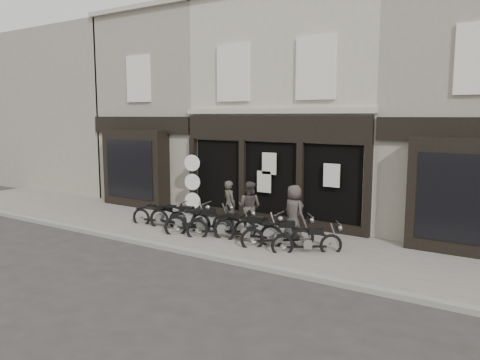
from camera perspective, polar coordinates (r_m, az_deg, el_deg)
The scene contains 17 objects.
ground_plane at distance 14.27m, azimuth -2.18°, elevation -7.97°, with size 90.00×90.00×0.00m, color #2D2B28.
pavement at distance 14.97m, azimuth -0.16°, elevation -6.97°, with size 30.00×4.20×0.12m, color #645E58.
kerb at distance 13.30m, azimuth -5.36°, elevation -8.90°, with size 30.00×0.25×0.13m, color gray.
central_building at distance 18.88m, azimuth 8.45°, elevation 8.35°, with size 7.30×6.22×8.34m.
neighbour_left at distance 22.29m, azimuth -6.72°, elevation 8.19°, with size 5.60×6.73×8.34m.
filler_left at distance 28.30m, azimuth -19.42°, elevation 7.84°, with size 11.00×6.00×8.20m, color gray.
motorcycle_0 at distance 16.44m, azimuth -9.73°, elevation -4.52°, with size 2.07×0.79×1.01m.
motorcycle_1 at distance 15.80m, azimuth -7.30°, elevation -4.82°, with size 2.31×0.76×1.11m.
motorcycle_2 at distance 15.24m, azimuth -4.84°, elevation -5.29°, with size 1.80×1.77×1.09m.
motorcycle_3 at distance 14.66m, azimuth -2.22°, elevation -5.86°, with size 1.94×1.43×1.05m.
motorcycle_4 at distance 14.11m, azimuth 0.98°, elevation -6.28°, with size 2.34×0.64×1.12m.
motorcycle_5 at distance 13.69m, azimuth 4.72°, elevation -6.88°, with size 1.82×1.58×1.04m.
motorcycle_6 at distance 13.22m, azimuth 8.25°, elevation -7.63°, with size 1.72×1.38×0.96m.
man_left at distance 15.87m, azimuth -1.29°, elevation -2.94°, with size 0.58×0.38×1.60m, color #3F3B34.
man_centre at distance 15.25m, azimuth 1.14°, elevation -3.26°, with size 0.81×0.63×1.66m, color #403A34.
man_right at distance 14.44m, azimuth 6.60°, elevation -3.91°, with size 0.82×0.53×1.68m, color #3C3632.
advert_sign_post at distance 17.63m, azimuth -5.75°, elevation -0.86°, with size 0.60×0.40×2.53m.
Camera 1 is at (8.02, -11.15, 3.89)m, focal length 35.00 mm.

